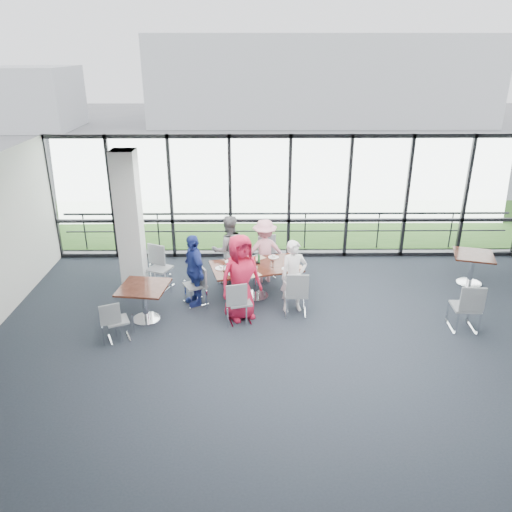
{
  "coord_description": "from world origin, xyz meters",
  "views": [
    {
      "loc": [
        -0.97,
        -7.24,
        5.12
      ],
      "look_at": [
        -0.87,
        2.37,
        1.1
      ],
      "focal_mm": 35.0,
      "sensor_mm": 36.0,
      "label": 1
    }
  ],
  "objects_px": {
    "structural_column": "(130,224)",
    "diner_end": "(194,270)",
    "diner_far_right": "(265,251)",
    "side_table_right": "(473,259)",
    "chair_main_fr": "(264,258)",
    "chair_main_end": "(195,285)",
    "chair_spare_r": "(465,307)",
    "chair_main_nl": "(240,302)",
    "chair_spare_la": "(117,321)",
    "main_table": "(256,271)",
    "chair_spare_lb": "(160,269)",
    "chair_main_fl": "(230,263)",
    "diner_near_left": "(240,277)",
    "diner_near_right": "(294,277)",
    "side_table_left": "(144,291)",
    "chair_main_nr": "(296,293)",
    "diner_far_left": "(229,250)"
  },
  "relations": [
    {
      "from": "structural_column",
      "to": "diner_end",
      "type": "bearing_deg",
      "value": -23.57
    },
    {
      "from": "diner_far_right",
      "to": "side_table_right",
      "type": "bearing_deg",
      "value": 169.5
    },
    {
      "from": "chair_main_fr",
      "to": "chair_main_end",
      "type": "relative_size",
      "value": 1.09
    },
    {
      "from": "diner_far_right",
      "to": "chair_spare_r",
      "type": "distance_m",
      "value": 4.45
    },
    {
      "from": "diner_end",
      "to": "chair_main_nl",
      "type": "xyz_separation_m",
      "value": [
        0.98,
        -0.82,
        -0.34
      ]
    },
    {
      "from": "chair_spare_la",
      "to": "side_table_right",
      "type": "bearing_deg",
      "value": -6.9
    },
    {
      "from": "main_table",
      "to": "chair_spare_lb",
      "type": "height_order",
      "value": "chair_spare_lb"
    },
    {
      "from": "chair_main_fl",
      "to": "chair_main_end",
      "type": "height_order",
      "value": "chair_main_fl"
    },
    {
      "from": "chair_spare_lb",
      "to": "chair_spare_r",
      "type": "relative_size",
      "value": 0.97
    },
    {
      "from": "chair_main_nl",
      "to": "chair_spare_r",
      "type": "distance_m",
      "value": 4.38
    },
    {
      "from": "diner_near_left",
      "to": "diner_near_right",
      "type": "bearing_deg",
      "value": -13.83
    },
    {
      "from": "side_table_left",
      "to": "side_table_right",
      "type": "distance_m",
      "value": 7.43
    },
    {
      "from": "chair_main_nr",
      "to": "chair_main_fl",
      "type": "xyz_separation_m",
      "value": [
        -1.43,
        1.66,
        -0.04
      ]
    },
    {
      "from": "diner_far_left",
      "to": "chair_main_fr",
      "type": "xyz_separation_m",
      "value": [
        0.83,
        0.33,
        -0.35
      ]
    },
    {
      "from": "side_table_right",
      "to": "diner_far_right",
      "type": "distance_m",
      "value": 4.81
    },
    {
      "from": "diner_near_right",
      "to": "chair_main_fl",
      "type": "bearing_deg",
      "value": 117.51
    },
    {
      "from": "side_table_right",
      "to": "chair_spare_r",
      "type": "bearing_deg",
      "value": -115.69
    },
    {
      "from": "main_table",
      "to": "diner_end",
      "type": "xyz_separation_m",
      "value": [
        -1.31,
        -0.29,
        0.16
      ]
    },
    {
      "from": "chair_spare_la",
      "to": "side_table_left",
      "type": "bearing_deg",
      "value": 39.51
    },
    {
      "from": "side_table_left",
      "to": "chair_spare_la",
      "type": "relative_size",
      "value": 1.29
    },
    {
      "from": "structural_column",
      "to": "chair_spare_lb",
      "type": "relative_size",
      "value": 3.34
    },
    {
      "from": "diner_far_right",
      "to": "chair_main_nl",
      "type": "relative_size",
      "value": 1.69
    },
    {
      "from": "diner_near_right",
      "to": "chair_spare_r",
      "type": "distance_m",
      "value": 3.38
    },
    {
      "from": "diner_end",
      "to": "chair_spare_lb",
      "type": "bearing_deg",
      "value": -157.67
    },
    {
      "from": "chair_spare_la",
      "to": "diner_near_left",
      "type": "bearing_deg",
      "value": -3.95
    },
    {
      "from": "chair_spare_la",
      "to": "diner_end",
      "type": "bearing_deg",
      "value": 24.28
    },
    {
      "from": "side_table_left",
      "to": "chair_main_fr",
      "type": "bearing_deg",
      "value": 40.0
    },
    {
      "from": "structural_column",
      "to": "chair_spare_lb",
      "type": "xyz_separation_m",
      "value": [
        0.54,
        0.14,
        -1.12
      ]
    },
    {
      "from": "chair_main_end",
      "to": "chair_main_nr",
      "type": "bearing_deg",
      "value": 50.51
    },
    {
      "from": "chair_main_nr",
      "to": "chair_main_fr",
      "type": "height_order",
      "value": "chair_main_nr"
    },
    {
      "from": "structural_column",
      "to": "chair_spare_la",
      "type": "height_order",
      "value": "structural_column"
    },
    {
      "from": "side_table_right",
      "to": "chair_main_nr",
      "type": "relative_size",
      "value": 1.11
    },
    {
      "from": "chair_main_fl",
      "to": "side_table_left",
      "type": "bearing_deg",
      "value": 20.53
    },
    {
      "from": "diner_near_left",
      "to": "diner_far_left",
      "type": "relative_size",
      "value": 1.08
    },
    {
      "from": "chair_main_end",
      "to": "chair_spare_lb",
      "type": "relative_size",
      "value": 0.92
    },
    {
      "from": "chair_main_nl",
      "to": "chair_main_end",
      "type": "height_order",
      "value": "chair_main_nl"
    },
    {
      "from": "main_table",
      "to": "diner_near_left",
      "type": "relative_size",
      "value": 1.17
    },
    {
      "from": "side_table_right",
      "to": "diner_near_left",
      "type": "distance_m",
      "value": 5.54
    },
    {
      "from": "diner_near_right",
      "to": "chair_spare_r",
      "type": "relative_size",
      "value": 1.57
    },
    {
      "from": "side_table_right",
      "to": "chair_main_end",
      "type": "bearing_deg",
      "value": -171.81
    },
    {
      "from": "chair_main_nl",
      "to": "chair_main_nr",
      "type": "xyz_separation_m",
      "value": [
        1.15,
        0.32,
        0.03
      ]
    },
    {
      "from": "side_table_left",
      "to": "chair_spare_la",
      "type": "xyz_separation_m",
      "value": [
        -0.37,
        -0.74,
        -0.24
      ]
    },
    {
      "from": "chair_main_fr",
      "to": "chair_spare_r",
      "type": "height_order",
      "value": "chair_spare_r"
    },
    {
      "from": "chair_main_nl",
      "to": "chair_spare_r",
      "type": "xyz_separation_m",
      "value": [
        4.37,
        -0.33,
        0.04
      ]
    },
    {
      "from": "chair_main_nr",
      "to": "main_table",
      "type": "bearing_deg",
      "value": 136.96
    },
    {
      "from": "chair_spare_lb",
      "to": "chair_spare_r",
      "type": "xyz_separation_m",
      "value": [
        6.22,
        -1.91,
        0.01
      ]
    },
    {
      "from": "chair_main_end",
      "to": "diner_near_left",
      "type": "bearing_deg",
      "value": 32.2
    },
    {
      "from": "diner_far_left",
      "to": "chair_main_fr",
      "type": "distance_m",
      "value": 0.96
    },
    {
      "from": "diner_far_left",
      "to": "chair_main_end",
      "type": "distance_m",
      "value": 1.31
    },
    {
      "from": "side_table_left",
      "to": "diner_near_left",
      "type": "distance_m",
      "value": 1.95
    }
  ]
}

